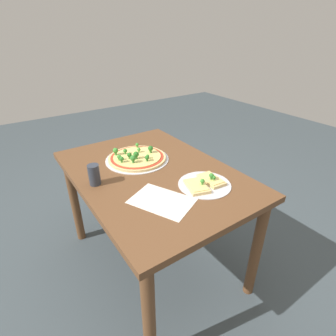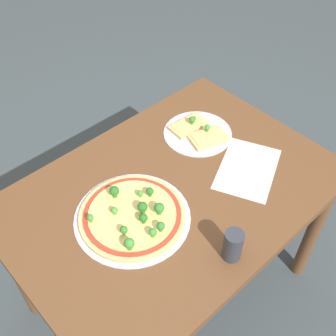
{
  "view_description": "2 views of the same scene",
  "coord_description": "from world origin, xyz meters",
  "views": [
    {
      "loc": [
        -1.15,
        0.68,
        1.47
      ],
      "look_at": [
        -0.05,
        -0.08,
        0.75
      ],
      "focal_mm": 28.0,
      "sensor_mm": 36.0,
      "label": 1
    },
    {
      "loc": [
        0.68,
        0.72,
        1.89
      ],
      "look_at": [
        -0.05,
        -0.08,
        0.75
      ],
      "focal_mm": 45.0,
      "sensor_mm": 36.0,
      "label": 2
    }
  ],
  "objects": [
    {
      "name": "ground_plane",
      "position": [
        0.0,
        0.0,
        0.0
      ],
      "size": [
        8.0,
        8.0,
        0.0
      ],
      "primitive_type": "plane",
      "color": "#3D474C"
    },
    {
      "name": "dining_table",
      "position": [
        0.0,
        0.0,
        0.64
      ],
      "size": [
        1.19,
        0.83,
        0.73
      ],
      "color": "brown",
      "rests_on": "ground_plane"
    },
    {
      "name": "pizza_tray_whole",
      "position": [
        0.19,
        0.0,
        0.75
      ],
      "size": [
        0.4,
        0.4,
        0.07
      ],
      "color": "silver",
      "rests_on": "dining_table"
    },
    {
      "name": "pizza_tray_slice",
      "position": [
        -0.29,
        -0.15,
        0.74
      ],
      "size": [
        0.28,
        0.28,
        0.06
      ],
      "color": "silver",
      "rests_on": "dining_table"
    },
    {
      "name": "drinking_cup",
      "position": [
        0.05,
        0.33,
        0.79
      ],
      "size": [
        0.06,
        0.06,
        0.11
      ],
      "primitive_type": "cylinder",
      "color": "#2D333D",
      "rests_on": "dining_table"
    },
    {
      "name": "paper_menu",
      "position": [
        -0.28,
        0.12,
        0.73
      ],
      "size": [
        0.35,
        0.31,
        0.0
      ],
      "primitive_type": "cube",
      "rotation": [
        0.0,
        0.0,
        0.45
      ],
      "color": "silver",
      "rests_on": "dining_table"
    }
  ]
}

